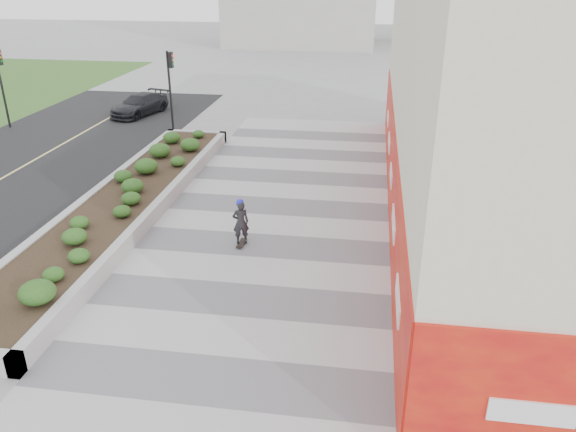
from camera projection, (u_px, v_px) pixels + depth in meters
name	position (u px, v px, depth m)	size (l,w,h in m)	color
ground	(225.00, 340.00, 13.32)	(160.00, 160.00, 0.00)	gray
walkway	(251.00, 277.00, 16.03)	(8.00, 36.00, 0.01)	#A8A8AD
building	(487.00, 101.00, 18.86)	(6.04, 24.08, 8.00)	beige
planter	(124.00, 200.00, 20.21)	(3.00, 18.00, 0.90)	#9E9EA0
traffic_signal_near	(171.00, 79.00, 28.97)	(0.33, 0.28, 4.20)	black
traffic_signal_far	(1.00, 76.00, 29.76)	(0.33, 0.28, 4.20)	black
manhole_cover	(268.00, 278.00, 15.96)	(0.44, 0.44, 0.01)	#595654
skateboarder	(241.00, 222.00, 17.56)	(0.61, 0.73, 1.58)	beige
car_dark	(140.00, 105.00, 33.25)	(1.70, 4.17, 1.21)	black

